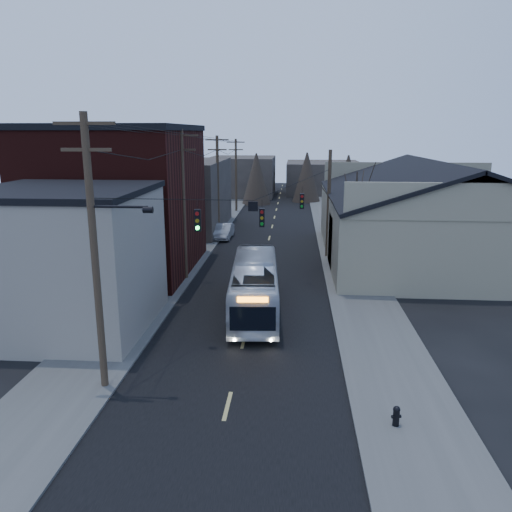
{
  "coord_description": "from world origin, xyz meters",
  "views": [
    {
      "loc": [
        2.31,
        -14.33,
        9.8
      ],
      "look_at": [
        0.21,
        12.9,
        3.0
      ],
      "focal_mm": 35.0,
      "sensor_mm": 36.0,
      "label": 1
    }
  ],
  "objects": [
    {
      "name": "utility_lines",
      "position": [
        -3.11,
        24.14,
        4.95
      ],
      "size": [
        11.24,
        45.28,
        10.5
      ],
      "color": "#382B1E",
      "rests_on": "ground"
    },
    {
      "name": "road_surface",
      "position": [
        0.0,
        30.0,
        0.01
      ],
      "size": [
        9.0,
        110.0,
        0.02
      ],
      "primitive_type": "cube",
      "color": "black",
      "rests_on": "ground"
    },
    {
      "name": "bare_tree",
      "position": [
        6.5,
        20.0,
        3.6
      ],
      "size": [
        0.4,
        0.4,
        7.2
      ],
      "primitive_type": "cone",
      "color": "black",
      "rests_on": "ground"
    },
    {
      "name": "building_left_far",
      "position": [
        -9.5,
        36.0,
        3.5
      ],
      "size": [
        9.0,
        14.0,
        7.0
      ],
      "primitive_type": "cube",
      "color": "#362F2B",
      "rests_on": "ground"
    },
    {
      "name": "warehouse",
      "position": [
        13.0,
        25.0,
        2.7
      ],
      "size": [
        16.16,
        20.6,
        7.73
      ],
      "color": "gray",
      "rests_on": "ground"
    },
    {
      "name": "building_clapboard",
      "position": [
        -9.0,
        9.0,
        3.5
      ],
      "size": [
        8.0,
        8.0,
        7.0
      ],
      "primitive_type": "cube",
      "color": "gray",
      "rests_on": "ground"
    },
    {
      "name": "bus",
      "position": [
        0.19,
        12.17,
        1.46
      ],
      "size": [
        3.1,
        10.61,
        2.92
      ],
      "primitive_type": "imported",
      "rotation": [
        0.0,
        0.0,
        3.2
      ],
      "color": "silver",
      "rests_on": "ground"
    },
    {
      "name": "building_far_right",
      "position": [
        7.0,
        70.0,
        2.5
      ],
      "size": [
        12.0,
        14.0,
        5.0
      ],
      "primitive_type": "cube",
      "color": "#362F2B",
      "rests_on": "ground"
    },
    {
      "name": "sidewalk_right",
      "position": [
        6.5,
        30.0,
        0.06
      ],
      "size": [
        4.0,
        110.0,
        0.12
      ],
      "primitive_type": "cube",
      "color": "#474744",
      "rests_on": "ground"
    },
    {
      "name": "building_far_left",
      "position": [
        -6.0,
        65.0,
        3.0
      ],
      "size": [
        10.0,
        12.0,
        6.0
      ],
      "primitive_type": "cube",
      "color": "#362F2B",
      "rests_on": "ground"
    },
    {
      "name": "fire_hydrant",
      "position": [
        5.89,
        1.04,
        0.5
      ],
      "size": [
        0.35,
        0.25,
        0.72
      ],
      "rotation": [
        0.0,
        0.0,
        0.2
      ],
      "color": "black",
      "rests_on": "sidewalk_right"
    },
    {
      "name": "ground",
      "position": [
        0.0,
        0.0,
        0.0
      ],
      "size": [
        160.0,
        160.0,
        0.0
      ],
      "primitive_type": "plane",
      "color": "black",
      "rests_on": "ground"
    },
    {
      "name": "sidewalk_left",
      "position": [
        -6.5,
        30.0,
        0.06
      ],
      "size": [
        4.0,
        110.0,
        0.12
      ],
      "primitive_type": "cube",
      "color": "#474744",
      "rests_on": "ground"
    },
    {
      "name": "building_brick",
      "position": [
        -10.0,
        20.0,
        5.0
      ],
      "size": [
        10.0,
        12.0,
        10.0
      ],
      "primitive_type": "cube",
      "color": "black",
      "rests_on": "ground"
    },
    {
      "name": "parked_car",
      "position": [
        -4.3,
        31.58,
        0.69
      ],
      "size": [
        1.57,
        4.24,
        1.39
      ],
      "primitive_type": "imported",
      "rotation": [
        0.0,
        0.0,
        -0.02
      ],
      "color": "#94969A",
      "rests_on": "ground"
    }
  ]
}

